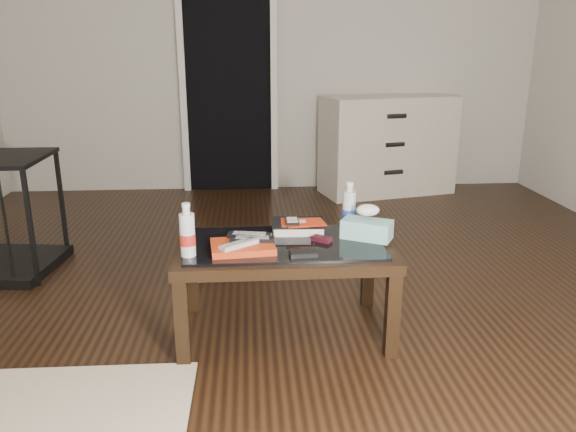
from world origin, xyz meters
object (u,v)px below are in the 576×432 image
Objects in this scene: textbook at (298,226)px; water_bottle_left at (187,230)px; tissue_box at (367,229)px; water_bottle_right at (349,205)px; dresser at (387,145)px; coffee_table at (285,255)px.

textbook is 1.05× the size of water_bottle_left.
tissue_box is at bearing 11.71° from water_bottle_left.
water_bottle_right reaches higher than tissue_box.
tissue_box reaches higher than textbook.
dresser reaches higher than tissue_box.
coffee_table is at bearing -127.00° from dresser.
tissue_box is at bearing -119.59° from dresser.
water_bottle_right reaches higher than textbook.
coffee_table is 4.20× the size of water_bottle_left.
coffee_table is 4.20× the size of water_bottle_right.
water_bottle_left is at bearing -161.62° from coffee_table.
dresser is at bearing 101.85° from tissue_box.
dresser is 2.72m from tissue_box.
textbook is at bearing -175.33° from tissue_box.
water_bottle_left reaches higher than coffee_table.
coffee_table is 0.20m from textbook.
tissue_box is at bearing 4.05° from coffee_table.
tissue_box is (0.82, 0.17, -0.07)m from water_bottle_left.
coffee_table is at bearing 18.38° from water_bottle_left.
coffee_table is 4.35× the size of tissue_box.
dresser is at bearing 71.93° from water_bottle_right.
tissue_box is (0.06, -0.16, -0.07)m from water_bottle_right.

